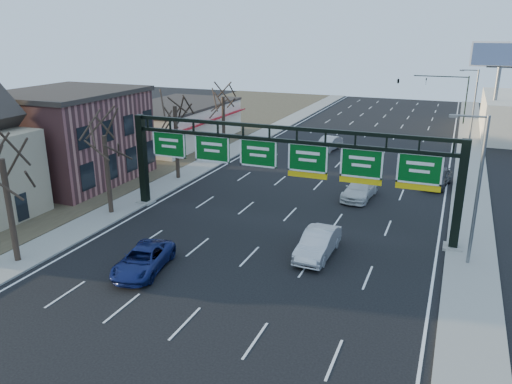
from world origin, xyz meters
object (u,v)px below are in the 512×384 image
at_px(car_silver_sedan, 318,243).
at_px(car_blue_suv, 143,260).
at_px(sign_gantry, 285,162).
at_px(car_white_wagon, 360,189).

bearing_deg(car_silver_sedan, car_blue_suv, -145.04).
distance_m(sign_gantry, car_blue_suv, 12.01).
distance_m(car_silver_sedan, car_white_wagon, 12.20).
bearing_deg(car_blue_suv, sign_gantry, 53.20).
height_order(car_blue_suv, car_white_wagon, car_white_wagon).
bearing_deg(car_silver_sedan, car_white_wagon, 90.53).
height_order(car_blue_suv, car_silver_sedan, car_silver_sedan).
xyz_separation_m(car_blue_suv, car_white_wagon, (9.14, 18.02, 0.06)).
bearing_deg(car_silver_sedan, sign_gantry, 132.77).
height_order(sign_gantry, car_silver_sedan, sign_gantry).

